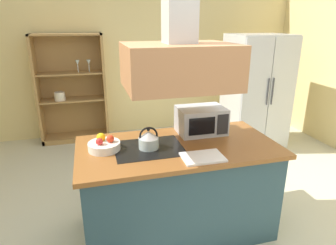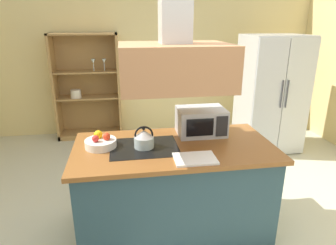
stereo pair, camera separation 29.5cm
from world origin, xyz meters
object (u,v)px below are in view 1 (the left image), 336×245
(refrigerator, at_px, (256,92))
(dish_cabinet, at_px, (72,95))
(fruit_bowl, at_px, (104,145))
(kettle, at_px, (149,139))
(microwave, at_px, (201,120))
(cutting_board, at_px, (203,157))

(refrigerator, bearing_deg, dish_cabinet, 161.02)
(fruit_bowl, bearing_deg, dish_cabinet, 97.93)
(dish_cabinet, xyz_separation_m, kettle, (0.75, -2.76, 0.20))
(fruit_bowl, bearing_deg, microwave, 10.59)
(cutting_board, bearing_deg, fruit_bowl, 153.71)
(refrigerator, distance_m, fruit_bowl, 3.02)
(refrigerator, height_order, cutting_board, refrigerator)
(refrigerator, relative_size, dish_cabinet, 1.00)
(microwave, bearing_deg, dish_cabinet, 118.09)
(dish_cabinet, xyz_separation_m, microwave, (1.34, -2.51, 0.25))
(dish_cabinet, distance_m, microwave, 2.85)
(microwave, bearing_deg, fruit_bowl, -169.41)
(cutting_board, bearing_deg, dish_cabinet, 110.43)
(fruit_bowl, bearing_deg, refrigerator, 34.23)
(kettle, relative_size, fruit_bowl, 0.71)
(refrigerator, xyz_separation_m, cutting_board, (-1.73, -2.08, 0.02))
(kettle, height_order, fruit_bowl, kettle)
(cutting_board, bearing_deg, refrigerator, 50.24)
(cutting_board, distance_m, microwave, 0.60)
(kettle, bearing_deg, microwave, 23.21)
(cutting_board, distance_m, fruit_bowl, 0.86)
(refrigerator, distance_m, dish_cabinet, 3.04)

